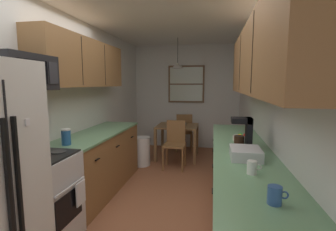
% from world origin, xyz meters
% --- Properties ---
extents(ground_plane, '(12.00, 12.00, 0.00)m').
position_xyz_m(ground_plane, '(0.00, 1.00, 0.00)').
color(ground_plane, '#995B3D').
extents(wall_left, '(0.10, 9.00, 2.55)m').
position_xyz_m(wall_left, '(-1.35, 1.00, 1.27)').
color(wall_left, silver).
rests_on(wall_left, ground).
extents(wall_right, '(0.10, 9.00, 2.55)m').
position_xyz_m(wall_right, '(1.35, 1.00, 1.27)').
color(wall_right, silver).
rests_on(wall_right, ground).
extents(wall_back, '(4.40, 0.10, 2.55)m').
position_xyz_m(wall_back, '(0.00, 3.65, 1.27)').
color(wall_back, silver).
rests_on(wall_back, ground).
extents(ceiling_slab, '(4.40, 9.00, 0.08)m').
position_xyz_m(ceiling_slab, '(0.00, 1.00, 2.59)').
color(ceiling_slab, white).
extents(stove_range, '(0.66, 0.61, 1.10)m').
position_xyz_m(stove_range, '(-0.99, -0.53, 0.47)').
color(stove_range, silver).
rests_on(stove_range, ground).
extents(microwave_over_range, '(0.39, 0.64, 0.34)m').
position_xyz_m(microwave_over_range, '(-1.11, -0.52, 1.71)').
color(microwave_over_range, black).
extents(counter_left, '(0.64, 1.96, 0.90)m').
position_xyz_m(counter_left, '(-1.00, 0.76, 0.45)').
color(counter_left, olive).
rests_on(counter_left, ground).
extents(upper_cabinets_left, '(0.33, 2.04, 0.66)m').
position_xyz_m(upper_cabinets_left, '(-1.14, 0.71, 1.89)').
color(upper_cabinets_left, olive).
extents(counter_right, '(0.64, 3.30, 0.90)m').
position_xyz_m(counter_right, '(1.00, 0.13, 0.45)').
color(counter_right, olive).
rests_on(counter_right, ground).
extents(upper_cabinets_right, '(0.33, 2.98, 0.72)m').
position_xyz_m(upper_cabinets_right, '(1.14, 0.08, 1.86)').
color(upper_cabinets_right, olive).
extents(dining_table, '(0.86, 0.77, 0.72)m').
position_xyz_m(dining_table, '(-0.08, 2.61, 0.60)').
color(dining_table, brown).
rests_on(dining_table, ground).
extents(dining_chair_near, '(0.41, 0.41, 0.90)m').
position_xyz_m(dining_chair_near, '(-0.03, 2.01, 0.50)').
color(dining_chair_near, olive).
rests_on(dining_chair_near, ground).
extents(dining_chair_far, '(0.45, 0.45, 0.90)m').
position_xyz_m(dining_chair_far, '(0.00, 3.20, 0.50)').
color(dining_chair_far, olive).
rests_on(dining_chair_far, ground).
extents(pendant_light, '(0.27, 0.27, 0.62)m').
position_xyz_m(pendant_light, '(-0.08, 2.61, 1.98)').
color(pendant_light, black).
extents(back_window, '(0.89, 0.05, 0.91)m').
position_xyz_m(back_window, '(-0.00, 3.58, 1.60)').
color(back_window, brown).
extents(trash_bin, '(0.33, 0.33, 0.56)m').
position_xyz_m(trash_bin, '(-0.70, 2.00, 0.28)').
color(trash_bin, white).
rests_on(trash_bin, ground).
extents(storage_canister, '(0.11, 0.11, 0.19)m').
position_xyz_m(storage_canister, '(-1.00, -0.02, 0.99)').
color(storage_canister, '#265999').
rests_on(storage_canister, counter_left).
extents(dish_towel, '(0.02, 0.16, 0.24)m').
position_xyz_m(dish_towel, '(-0.64, -0.37, 0.50)').
color(dish_towel, white).
extents(coffee_maker, '(0.22, 0.18, 0.34)m').
position_xyz_m(coffee_maker, '(1.02, 0.21, 1.08)').
color(coffee_maker, black).
rests_on(coffee_maker, counter_right).
extents(mug_by_coffeemaker, '(0.12, 0.08, 0.11)m').
position_xyz_m(mug_by_coffeemaker, '(1.04, -1.10, 0.95)').
color(mug_by_coffeemaker, '#335999').
rests_on(mug_by_coffeemaker, counter_right).
extents(mug_spare, '(0.11, 0.08, 0.11)m').
position_xyz_m(mug_spare, '(0.99, -0.61, 0.95)').
color(mug_spare, white).
rests_on(mug_spare, counter_right).
extents(fruit_bowl, '(0.22, 0.22, 0.09)m').
position_xyz_m(fruit_bowl, '(1.03, 0.57, 0.94)').
color(fruit_bowl, silver).
rests_on(fruit_bowl, counter_right).
extents(dish_rack, '(0.28, 0.34, 0.10)m').
position_xyz_m(dish_rack, '(0.99, -0.19, 0.95)').
color(dish_rack, silver).
rests_on(dish_rack, counter_right).
extents(table_serving_bowl, '(0.16, 0.16, 0.06)m').
position_xyz_m(table_serving_bowl, '(0.02, 2.66, 0.75)').
color(table_serving_bowl, '#4C7299').
rests_on(table_serving_bowl, dining_table).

